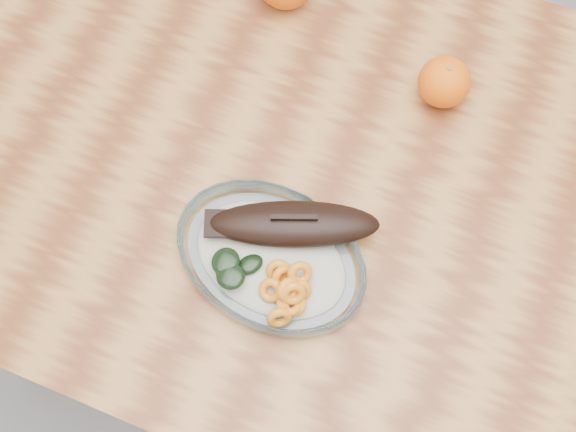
# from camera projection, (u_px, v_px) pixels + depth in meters

# --- Properties ---
(ground) EXTENTS (3.00, 3.00, 0.00)m
(ground) POSITION_uv_depth(u_px,v_px,m) (316.00, 309.00, 1.70)
(ground) COLOR slate
(ground) RESTS_ON ground
(dining_table) EXTENTS (1.20, 0.80, 0.75)m
(dining_table) POSITION_uv_depth(u_px,v_px,m) (331.00, 205.00, 1.09)
(dining_table) COLOR brown
(dining_table) RESTS_ON ground
(plated_meal) EXTENTS (0.53, 0.53, 0.08)m
(plated_meal) POSITION_uv_depth(u_px,v_px,m) (272.00, 255.00, 0.94)
(plated_meal) COLOR white
(plated_meal) RESTS_ON dining_table
(orange_right) EXTENTS (0.07, 0.07, 0.07)m
(orange_right) POSITION_uv_depth(u_px,v_px,m) (444.00, 82.00, 1.01)
(orange_right) COLOR #EC4E04
(orange_right) RESTS_ON dining_table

